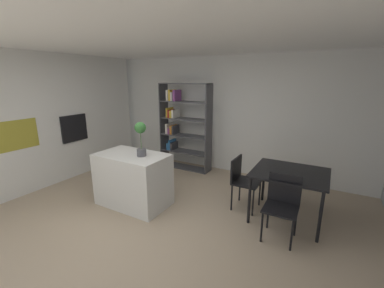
{
  "coord_description": "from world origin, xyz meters",
  "views": [
    {
      "loc": [
        2.29,
        -2.57,
        2.15
      ],
      "look_at": [
        0.37,
        0.82,
        1.12
      ],
      "focal_mm": 23.3,
      "sensor_mm": 36.0,
      "label": 1
    }
  ],
  "objects_px": {
    "dining_chair_island_side": "(242,177)",
    "dining_chair_near": "(282,201)",
    "kitchen_island": "(133,179)",
    "dining_table": "(290,176)",
    "potted_plant_on_island": "(141,136)",
    "built_in_oven": "(74,128)",
    "open_bookshelf": "(181,124)"
  },
  "relations": [
    {
      "from": "dining_chair_island_side",
      "to": "dining_chair_near",
      "type": "relative_size",
      "value": 0.99
    },
    {
      "from": "kitchen_island",
      "to": "dining_chair_island_side",
      "type": "xyz_separation_m",
      "value": [
        1.66,
        0.82,
        0.08
      ]
    },
    {
      "from": "dining_table",
      "to": "dining_chair_island_side",
      "type": "xyz_separation_m",
      "value": [
        -0.75,
        0.0,
        -0.17
      ]
    },
    {
      "from": "potted_plant_on_island",
      "to": "dining_chair_island_side",
      "type": "distance_m",
      "value": 1.81
    },
    {
      "from": "dining_table",
      "to": "dining_chair_island_side",
      "type": "relative_size",
      "value": 1.24
    },
    {
      "from": "potted_plant_on_island",
      "to": "dining_chair_near",
      "type": "xyz_separation_m",
      "value": [
        2.2,
        0.3,
        -0.73
      ]
    },
    {
      "from": "kitchen_island",
      "to": "dining_chair_island_side",
      "type": "relative_size",
      "value": 1.39
    },
    {
      "from": "built_in_oven",
      "to": "dining_chair_island_side",
      "type": "distance_m",
      "value": 3.75
    },
    {
      "from": "open_bookshelf",
      "to": "dining_chair_island_side",
      "type": "height_order",
      "value": "open_bookshelf"
    },
    {
      "from": "potted_plant_on_island",
      "to": "built_in_oven",
      "type": "bearing_deg",
      "value": 170.25
    },
    {
      "from": "kitchen_island",
      "to": "dining_chair_island_side",
      "type": "bearing_deg",
      "value": 26.34
    },
    {
      "from": "built_in_oven",
      "to": "dining_chair_island_side",
      "type": "bearing_deg",
      "value": 6.61
    },
    {
      "from": "built_in_oven",
      "to": "dining_chair_near",
      "type": "height_order",
      "value": "built_in_oven"
    },
    {
      "from": "kitchen_island",
      "to": "open_bookshelf",
      "type": "bearing_deg",
      "value": 97.57
    },
    {
      "from": "kitchen_island",
      "to": "open_bookshelf",
      "type": "height_order",
      "value": "open_bookshelf"
    },
    {
      "from": "potted_plant_on_island",
      "to": "open_bookshelf",
      "type": "xyz_separation_m",
      "value": [
        -0.48,
        1.99,
        -0.17
      ]
    },
    {
      "from": "dining_chair_island_side",
      "to": "dining_chair_near",
      "type": "height_order",
      "value": "dining_chair_near"
    },
    {
      "from": "kitchen_island",
      "to": "dining_chair_near",
      "type": "height_order",
      "value": "kitchen_island"
    },
    {
      "from": "built_in_oven",
      "to": "potted_plant_on_island",
      "type": "height_order",
      "value": "potted_plant_on_island"
    },
    {
      "from": "kitchen_island",
      "to": "open_bookshelf",
      "type": "xyz_separation_m",
      "value": [
        -0.27,
        2.01,
        0.63
      ]
    },
    {
      "from": "open_bookshelf",
      "to": "dining_table",
      "type": "relative_size",
      "value": 1.9
    },
    {
      "from": "dining_chair_island_side",
      "to": "dining_chair_near",
      "type": "xyz_separation_m",
      "value": [
        0.75,
        -0.51,
        -0.01
      ]
    },
    {
      "from": "built_in_oven",
      "to": "dining_chair_near",
      "type": "distance_m",
      "value": 4.46
    },
    {
      "from": "built_in_oven",
      "to": "dining_chair_near",
      "type": "bearing_deg",
      "value": -1.08
    },
    {
      "from": "open_bookshelf",
      "to": "dining_chair_island_side",
      "type": "relative_size",
      "value": 2.35
    },
    {
      "from": "dining_table",
      "to": "kitchen_island",
      "type": "bearing_deg",
      "value": -161.14
    },
    {
      "from": "built_in_oven",
      "to": "dining_chair_near",
      "type": "xyz_separation_m",
      "value": [
        4.43,
        -0.08,
        -0.57
      ]
    },
    {
      "from": "potted_plant_on_island",
      "to": "open_bookshelf",
      "type": "relative_size",
      "value": 0.28
    },
    {
      "from": "dining_chair_near",
      "to": "open_bookshelf",
      "type": "bearing_deg",
      "value": 147.36
    },
    {
      "from": "built_in_oven",
      "to": "kitchen_island",
      "type": "distance_m",
      "value": 2.15
    },
    {
      "from": "built_in_oven",
      "to": "dining_table",
      "type": "xyz_separation_m",
      "value": [
        4.43,
        0.43,
        -0.39
      ]
    },
    {
      "from": "built_in_oven",
      "to": "dining_chair_island_side",
      "type": "xyz_separation_m",
      "value": [
        3.68,
        0.43,
        -0.56
      ]
    }
  ]
}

